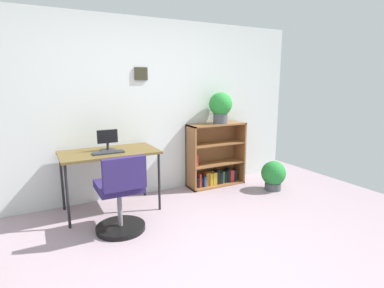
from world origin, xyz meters
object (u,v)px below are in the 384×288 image
object	(u,v)px
monitor	(108,141)
potted_plant_floor	(273,175)
desk	(109,156)
keyboard	(108,153)
bookshelf_low	(214,159)
potted_plant_on_shelf	(221,106)
office_chair	(121,199)

from	to	relation	value
monitor	potted_plant_floor	distance (m)	2.38
desk	keyboard	distance (m)	0.13
desk	keyboard	bearing A→B (deg)	-106.33
bookshelf_low	potted_plant_on_shelf	world-z (taller)	potted_plant_on_shelf
keyboard	monitor	bearing A→B (deg)	78.22
keyboard	potted_plant_floor	bearing A→B (deg)	-6.97
desk	keyboard	world-z (taller)	keyboard
keyboard	desk	bearing A→B (deg)	73.67
potted_plant_on_shelf	monitor	bearing A→B (deg)	-175.57
monitor	bookshelf_low	distance (m)	1.70
monitor	potted_plant_on_shelf	distance (m)	1.72
potted_plant_on_shelf	bookshelf_low	bearing A→B (deg)	135.86
bookshelf_low	potted_plant_on_shelf	size ratio (longest dim) A/B	2.10
desk	potted_plant_on_shelf	world-z (taller)	potted_plant_on_shelf
desk	potted_plant_floor	world-z (taller)	desk
keyboard	office_chair	distance (m)	0.65
desk	potted_plant_floor	size ratio (longest dim) A/B	2.63
potted_plant_floor	bookshelf_low	bearing A→B (deg)	135.98
desk	potted_plant_floor	bearing A→B (deg)	-9.78
desk	potted_plant_on_shelf	bearing A→B (deg)	5.61
keyboard	bookshelf_low	bearing A→B (deg)	11.28
office_chair	potted_plant_floor	xyz separation A→B (m)	(2.30, 0.24, -0.15)
bookshelf_low	potted_plant_floor	distance (m)	0.89
keyboard	potted_plant_floor	distance (m)	2.36
potted_plant_on_shelf	potted_plant_floor	size ratio (longest dim) A/B	1.06
keyboard	office_chair	bearing A→B (deg)	-91.62
potted_plant_floor	keyboard	bearing A→B (deg)	173.03
office_chair	keyboard	bearing A→B (deg)	88.38
monitor	potted_plant_floor	xyz separation A→B (m)	(2.25, -0.42, -0.63)
desk	office_chair	xyz separation A→B (m)	(-0.05, -0.63, -0.31)
bookshelf_low	keyboard	bearing A→B (deg)	-168.72
desk	potted_plant_floor	distance (m)	2.33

